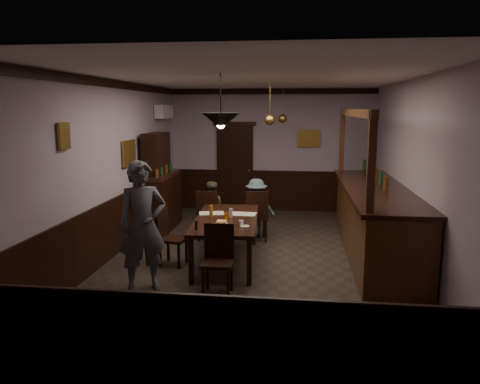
% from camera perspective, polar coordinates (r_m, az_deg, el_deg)
% --- Properties ---
extents(room, '(5.01, 8.01, 3.01)m').
position_cam_1_polar(room, '(7.64, 2.11, 2.50)').
color(room, '#2D2621').
rests_on(room, ground).
extents(dining_table, '(1.14, 2.26, 0.75)m').
position_cam_1_polar(dining_table, '(7.68, -1.67, -3.65)').
color(dining_table, black).
rests_on(dining_table, ground).
extents(chair_far_left, '(0.46, 0.46, 0.98)m').
position_cam_1_polar(chair_far_left, '(8.99, -3.88, -2.59)').
color(chair_far_left, black).
rests_on(chair_far_left, ground).
extents(chair_far_right, '(0.50, 0.50, 0.99)m').
position_cam_1_polar(chair_far_right, '(8.92, 2.01, -2.65)').
color(chair_far_right, black).
rests_on(chair_far_right, ground).
extents(chair_near, '(0.42, 0.42, 0.96)m').
position_cam_1_polar(chair_near, '(6.45, -2.68, -7.81)').
color(chair_near, black).
rests_on(chair_near, ground).
extents(chair_side, '(0.46, 0.46, 0.93)m').
position_cam_1_polar(chair_side, '(7.68, -8.70, -5.11)').
color(chair_side, black).
rests_on(chair_side, ground).
extents(person_standing, '(0.79, 0.71, 1.82)m').
position_cam_1_polar(person_standing, '(6.61, -11.79, -4.10)').
color(person_standing, '#4D4D58').
rests_on(person_standing, ground).
extents(person_seated_left, '(0.57, 0.46, 1.11)m').
position_cam_1_polar(person_seated_left, '(9.25, -3.59, -2.11)').
color(person_seated_left, '#4D5131').
rests_on(person_seated_left, ground).
extents(person_seated_right, '(0.82, 0.57, 1.17)m').
position_cam_1_polar(person_seated_right, '(9.18, 1.99, -2.00)').
color(person_seated_right, slate).
rests_on(person_seated_right, ground).
extents(newspaper_left, '(0.47, 0.38, 0.01)m').
position_cam_1_polar(newspaper_left, '(8.00, -3.47, -2.59)').
color(newspaper_left, silver).
rests_on(newspaper_left, dining_table).
extents(newspaper_right, '(0.43, 0.32, 0.01)m').
position_cam_1_polar(newspaper_right, '(7.92, 0.42, -2.70)').
color(newspaper_right, silver).
rests_on(newspaper_right, dining_table).
extents(napkin, '(0.16, 0.16, 0.00)m').
position_cam_1_polar(napkin, '(7.46, -2.26, -3.53)').
color(napkin, '#FFC95D').
rests_on(napkin, dining_table).
extents(saucer, '(0.15, 0.15, 0.01)m').
position_cam_1_polar(saucer, '(7.10, 0.56, -4.19)').
color(saucer, white).
rests_on(saucer, dining_table).
extents(coffee_cup, '(0.08, 0.08, 0.07)m').
position_cam_1_polar(coffee_cup, '(7.14, 0.15, -3.76)').
color(coffee_cup, white).
rests_on(coffee_cup, saucer).
extents(pastry_plate, '(0.22, 0.22, 0.01)m').
position_cam_1_polar(pastry_plate, '(7.10, -2.70, -4.19)').
color(pastry_plate, white).
rests_on(pastry_plate, dining_table).
extents(pastry_ring_a, '(0.13, 0.13, 0.04)m').
position_cam_1_polar(pastry_ring_a, '(7.09, -2.72, -3.97)').
color(pastry_ring_a, '#C68C47').
rests_on(pastry_ring_a, pastry_plate).
extents(pastry_ring_b, '(0.13, 0.13, 0.04)m').
position_cam_1_polar(pastry_ring_b, '(7.16, -1.96, -3.83)').
color(pastry_ring_b, '#C68C47').
rests_on(pastry_ring_b, pastry_plate).
extents(soda_can, '(0.07, 0.07, 0.12)m').
position_cam_1_polar(soda_can, '(7.52, -1.59, -2.96)').
color(soda_can, orange).
rests_on(soda_can, dining_table).
extents(beer_glass, '(0.06, 0.06, 0.20)m').
position_cam_1_polar(beer_glass, '(7.71, -3.55, -2.35)').
color(beer_glass, '#BF721E').
rests_on(beer_glass, dining_table).
extents(water_glass, '(0.06, 0.06, 0.15)m').
position_cam_1_polar(water_glass, '(7.66, -1.13, -2.60)').
color(water_glass, silver).
rests_on(water_glass, dining_table).
extents(pepper_mill, '(0.04, 0.04, 0.14)m').
position_cam_1_polar(pepper_mill, '(6.94, -5.35, -4.03)').
color(pepper_mill, black).
rests_on(pepper_mill, dining_table).
extents(sideboard, '(0.55, 1.53, 2.03)m').
position_cam_1_polar(sideboard, '(9.92, -9.83, 0.10)').
color(sideboard, black).
rests_on(sideboard, ground).
extents(bar_counter, '(1.04, 4.47, 2.50)m').
position_cam_1_polar(bar_counter, '(8.42, 16.06, -3.19)').
color(bar_counter, '#452812').
rests_on(bar_counter, ground).
extents(door_back, '(0.90, 0.06, 2.10)m').
position_cam_1_polar(door_back, '(11.69, -0.62, 2.93)').
color(door_back, black).
rests_on(door_back, ground).
extents(ac_unit, '(0.20, 0.85, 0.30)m').
position_cam_1_polar(ac_unit, '(10.88, -9.25, 9.66)').
color(ac_unit, white).
rests_on(ac_unit, ground).
extents(picture_left_small, '(0.04, 0.28, 0.36)m').
position_cam_1_polar(picture_left_small, '(6.72, -20.67, 6.40)').
color(picture_left_small, olive).
rests_on(picture_left_small, ground).
extents(picture_left_large, '(0.04, 0.62, 0.48)m').
position_cam_1_polar(picture_left_large, '(8.95, -13.37, 4.64)').
color(picture_left_large, olive).
rests_on(picture_left_large, ground).
extents(picture_back, '(0.55, 0.04, 0.42)m').
position_cam_1_polar(picture_back, '(11.53, 8.34, 6.46)').
color(picture_back, olive).
rests_on(picture_back, ground).
extents(pendant_iron, '(0.56, 0.56, 0.77)m').
position_cam_1_polar(pendant_iron, '(6.66, -2.36, 8.68)').
color(pendant_iron, black).
rests_on(pendant_iron, ground).
extents(pendant_brass_mid, '(0.20, 0.20, 0.81)m').
position_cam_1_polar(pendant_brass_mid, '(9.15, 3.65, 8.76)').
color(pendant_brass_mid, '#BF8C3F').
rests_on(pendant_brass_mid, ground).
extents(pendant_brass_far, '(0.20, 0.20, 0.81)m').
position_cam_1_polar(pendant_brass_far, '(10.48, 5.20, 8.90)').
color(pendant_brass_far, '#BF8C3F').
rests_on(pendant_brass_far, ground).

